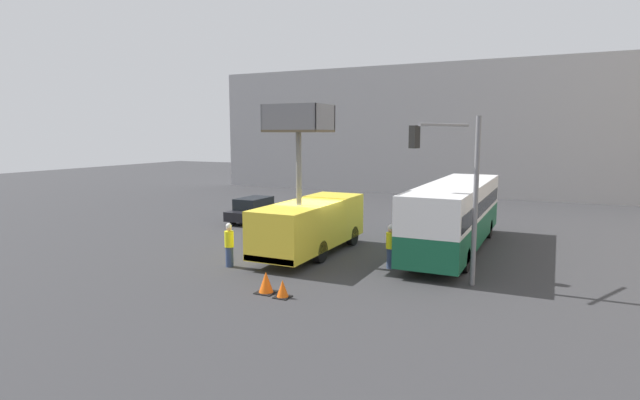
{
  "coord_description": "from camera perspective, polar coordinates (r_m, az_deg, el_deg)",
  "views": [
    {
      "loc": [
        9.83,
        -19.68,
        5.47
      ],
      "look_at": [
        -0.16,
        1.24,
        2.39
      ],
      "focal_mm": 28.0,
      "sensor_mm": 36.0,
      "label": 1
    }
  ],
  "objects": [
    {
      "name": "road_worker_directing",
      "position": [
        20.62,
        8.07,
        -5.28
      ],
      "size": [
        0.38,
        0.38,
        1.83
      ],
      "rotation": [
        0.0,
        0.0,
        1.29
      ],
      "color": "navy",
      "rests_on": "ground_plane"
    },
    {
      "name": "building_backdrop_far",
      "position": [
        50.32,
        14.39,
        7.73
      ],
      "size": [
        44.0,
        10.0,
        11.65
      ],
      "color": "#9E9EA3",
      "rests_on": "ground_plane"
    },
    {
      "name": "city_bus",
      "position": [
        24.21,
        15.22,
        -1.28
      ],
      "size": [
        2.5,
        11.79,
        3.19
      ],
      "rotation": [
        0.0,
        0.0,
        1.78
      ],
      "color": "#145638",
      "rests_on": "ground_plane"
    },
    {
      "name": "traffic_cone_mid_road",
      "position": [
        17.09,
        -4.3,
        -10.14
      ],
      "size": [
        0.53,
        0.53,
        0.6
      ],
      "color": "black",
      "rests_on": "ground_plane"
    },
    {
      "name": "traffic_cone_near_truck",
      "position": [
        17.59,
        -6.19,
        -9.39
      ],
      "size": [
        0.66,
        0.66,
        0.75
      ],
      "color": "black",
      "rests_on": "ground_plane"
    },
    {
      "name": "utility_truck",
      "position": [
        22.61,
        -1.11,
        -2.38
      ],
      "size": [
        2.54,
        7.4,
        6.69
      ],
      "color": "yellow",
      "rests_on": "ground_plane"
    },
    {
      "name": "traffic_light_pole",
      "position": [
        19.13,
        14.89,
        3.18
      ],
      "size": [
        2.91,
        2.66,
        6.1
      ],
      "color": "slate",
      "rests_on": "ground_plane"
    },
    {
      "name": "ground_plane",
      "position": [
        22.67,
        -1.0,
        -6.4
      ],
      "size": [
        120.0,
        120.0,
        0.0
      ],
      "primitive_type": "plane",
      "color": "#333335"
    },
    {
      "name": "road_worker_near_truck",
      "position": [
        21.01,
        -10.33,
        -5.08
      ],
      "size": [
        0.38,
        0.38,
        1.83
      ],
      "rotation": [
        0.0,
        0.0,
        3.84
      ],
      "color": "navy",
      "rests_on": "ground_plane"
    },
    {
      "name": "parked_car_curbside",
      "position": [
        31.52,
        -7.43,
        -1.08
      ],
      "size": [
        1.71,
        4.46,
        1.53
      ],
      "color": "black",
      "rests_on": "ground_plane"
    }
  ]
}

